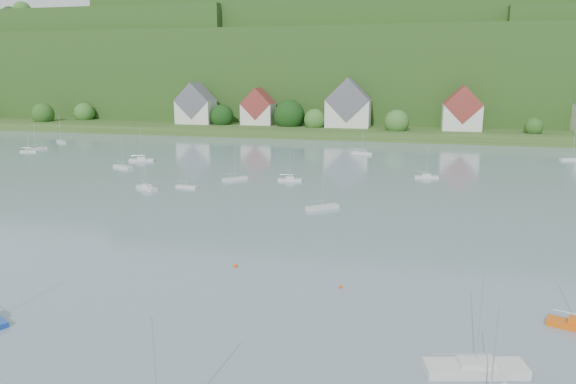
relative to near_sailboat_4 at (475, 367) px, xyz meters
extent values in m
cube|color=#2E4A1C|center=(-33.45, 166.14, 0.98)|extent=(600.00, 60.00, 3.00)
cube|color=#1B3D13|center=(-33.45, 241.14, 19.48)|extent=(620.00, 160.00, 40.00)
cube|color=#1B3D13|center=(-183.45, 226.14, 23.48)|extent=(200.00, 120.00, 52.00)
cube|color=#1B3D13|center=(-23.45, 236.14, 27.48)|extent=(240.00, 130.00, 60.00)
sphere|color=#2E5D22|center=(-141.53, 157.62, 5.28)|extent=(8.61, 8.61, 8.61)
sphere|color=#244E17|center=(-153.21, 146.61, 5.42)|extent=(9.03, 9.03, 9.03)
sphere|color=#2E5D22|center=(-40.24, 150.02, 5.14)|extent=(8.19, 8.19, 8.19)
sphere|color=#2E5D22|center=(-85.41, 152.21, 4.59)|extent=(6.49, 6.49, 6.49)
sphere|color=#2E5D22|center=(13.40, 158.22, 6.44)|extent=(12.16, 12.16, 12.16)
sphere|color=#2E5D22|center=(-10.46, 146.07, 5.32)|extent=(8.73, 8.73, 8.73)
sphere|color=black|center=(-77.32, 152.00, 5.51)|extent=(9.32, 9.32, 9.32)
sphere|color=#244E17|center=(34.39, 147.83, 4.51)|extent=(6.24, 6.24, 6.24)
sphere|color=black|center=(-50.45, 152.50, 6.36)|extent=(11.92, 11.92, 11.92)
sphere|color=#2E5D22|center=(-153.16, 194.68, 51.32)|extent=(10.52, 10.52, 10.52)
sphere|color=#244E17|center=(-117.72, 229.28, 51.28)|extent=(10.29, 10.29, 10.29)
sphere|color=black|center=(-223.81, 224.16, 51.29)|extent=(10.31, 10.31, 10.31)
sphere|color=black|center=(-208.64, 199.49, 50.91)|extent=(8.14, 8.14, 8.14)
sphere|color=#2E5D22|center=(-211.02, 228.73, 50.73)|extent=(7.15, 7.15, 7.15)
sphere|color=black|center=(-101.61, 217.53, 50.74)|extent=(7.18, 7.18, 7.18)
sphere|color=#2E5D22|center=(-191.43, 187.83, 51.04)|extent=(8.89, 8.89, 8.89)
sphere|color=black|center=(-226.76, 220.09, 51.23)|extent=(9.97, 9.97, 9.97)
sphere|color=#2E5D22|center=(-80.59, 240.44, 58.72)|extent=(7.07, 7.07, 7.07)
sphere|color=#244E17|center=(45.22, 221.96, 47.19)|extent=(9.78, 9.78, 9.78)
sphere|color=#244E17|center=(-73.43, 228.28, 41.58)|extent=(12.01, 12.01, 12.01)
sphere|color=black|center=(-37.15, 238.35, 42.23)|extent=(15.72, 15.72, 15.72)
sphere|color=#244E17|center=(-22.57, 234.06, 41.33)|extent=(10.54, 10.54, 10.54)
sphere|color=#244E17|center=(-226.75, 264.76, 40.91)|extent=(8.18, 8.18, 8.18)
sphere|color=black|center=(-209.36, 255.73, 41.01)|extent=(8.74, 8.74, 8.74)
sphere|color=black|center=(-225.22, 234.65, 42.17)|extent=(15.38, 15.38, 15.38)
cube|color=silver|center=(-88.45, 153.14, 6.98)|extent=(14.00, 10.00, 9.00)
cube|color=#56555D|center=(-88.45, 153.14, 11.48)|extent=(14.00, 10.40, 14.00)
cube|color=silver|center=(-63.45, 155.14, 6.48)|extent=(12.00, 9.00, 8.00)
cube|color=maroon|center=(-63.45, 155.14, 10.48)|extent=(12.00, 9.36, 12.00)
cube|color=silver|center=(-28.45, 154.14, 7.48)|extent=(16.00, 11.00, 10.00)
cube|color=#56555D|center=(-28.45, 154.14, 12.48)|extent=(16.00, 11.44, 16.00)
cube|color=silver|center=(11.55, 152.14, 6.98)|extent=(13.00, 10.00, 9.00)
cube|color=maroon|center=(11.55, 152.14, 11.48)|extent=(13.00, 10.40, 13.00)
cylinder|color=silver|center=(-20.63, -13.01, 4.29)|extent=(0.10, 0.10, 8.29)
cylinder|color=silver|center=(0.47, -4.32, 3.70)|extent=(0.10, 0.10, 7.28)
cube|color=silver|center=(0.00, 0.00, -0.12)|extent=(8.24, 4.03, 0.79)
cube|color=silver|center=(0.00, 0.00, 0.53)|extent=(3.07, 2.17, 0.50)
cylinder|color=silver|center=(0.00, 0.00, 5.24)|extent=(0.10, 0.10, 9.92)
cylinder|color=silver|center=(-1.16, -0.28, 1.18)|extent=(4.26, 1.10, 0.08)
cylinder|color=silver|center=(9.41, 9.90, 0.93)|extent=(2.89, 1.05, 0.08)
sphere|color=#FF460C|center=(-12.55, 14.00, -0.52)|extent=(0.41, 0.41, 0.41)
sphere|color=#FF460C|center=(-25.89, 17.31, -0.52)|extent=(0.49, 0.49, 0.49)
cube|color=silver|center=(-19.99, 46.55, -0.22)|extent=(5.64, 5.04, 0.59)
cylinder|color=silver|center=(-19.99, 46.55, 3.78)|extent=(0.10, 0.10, 7.42)
cylinder|color=silver|center=(-20.68, 45.99, 0.98)|extent=(2.58, 2.13, 0.08)
cube|color=silver|center=(-74.64, 83.70, -0.20)|extent=(6.70, 3.43, 0.65)
cube|color=silver|center=(-74.64, 83.70, 0.38)|extent=(2.51, 1.81, 0.50)
cylinder|color=silver|center=(-74.64, 83.70, 4.16)|extent=(0.10, 0.10, 8.06)
cylinder|color=silver|center=(-75.57, 83.45, 1.03)|extent=(3.45, 1.00, 0.08)
cube|color=silver|center=(-114.79, 90.28, -0.28)|extent=(4.92, 2.57, 0.47)
cylinder|color=silver|center=(-114.79, 90.28, 2.91)|extent=(0.10, 0.10, 5.92)
cylinder|color=silver|center=(-115.47, 90.08, 0.86)|extent=(2.53, 0.79, 0.08)
cube|color=silver|center=(36.67, 110.84, -0.21)|extent=(6.36, 3.09, 0.61)
cylinder|color=silver|center=(36.67, 110.84, 3.93)|extent=(0.10, 0.10, 7.67)
cylinder|color=silver|center=(35.78, 110.62, 1.00)|extent=(3.30, 0.86, 0.08)
cube|color=silver|center=(-49.76, 56.58, -0.29)|extent=(4.78, 1.95, 0.46)
cylinder|color=silver|center=(-49.76, 56.58, 2.85)|extent=(0.10, 0.10, 5.81)
cylinder|color=silver|center=(-50.45, 56.68, 0.85)|extent=(2.54, 0.44, 0.08)
cube|color=silver|center=(-42.64, 66.26, -0.24)|extent=(5.13, 4.98, 0.56)
cylinder|color=silver|center=(-42.64, 66.26, 3.53)|extent=(0.10, 0.10, 6.98)
cylinder|color=silver|center=(-43.25, 65.68, 0.94)|extent=(2.28, 2.17, 0.08)
cube|color=silver|center=(-30.73, 67.90, -0.26)|extent=(5.29, 2.29, 0.51)
cube|color=silver|center=(-30.73, 67.90, 0.24)|extent=(1.94, 1.30, 0.50)
cylinder|color=silver|center=(-30.73, 67.90, 3.20)|extent=(0.10, 0.10, 6.41)
cylinder|color=silver|center=(-31.49, 67.76, 0.89)|extent=(2.79, 0.56, 0.08)
cube|color=silver|center=(-115.96, 94.96, -0.22)|extent=(4.71, 5.82, 0.59)
cylinder|color=silver|center=(-115.96, 94.96, 3.78)|extent=(0.10, 0.10, 7.40)
cylinder|color=silver|center=(-116.46, 94.23, 0.97)|extent=(1.90, 2.73, 0.08)
cube|color=silver|center=(-74.18, 73.53, -0.21)|extent=(6.26, 4.15, 0.61)
cylinder|color=silver|center=(-74.18, 73.53, 3.92)|extent=(0.10, 0.10, 7.64)
cylinder|color=silver|center=(-75.01, 73.92, 0.99)|extent=(3.08, 1.50, 0.08)
cube|color=silver|center=(-57.02, 53.43, -0.22)|extent=(5.84, 4.47, 0.59)
cube|color=silver|center=(-57.02, 53.43, 0.32)|extent=(2.35, 2.05, 0.50)
cylinder|color=silver|center=(-57.02, 53.43, 3.73)|extent=(0.10, 0.10, 7.32)
cylinder|color=silver|center=(-57.77, 53.89, 0.97)|extent=(2.78, 1.76, 0.08)
cube|color=silver|center=(-1.80, 77.95, -0.26)|extent=(5.36, 2.31, 0.52)
cube|color=silver|center=(-1.80, 77.95, 0.25)|extent=(1.96, 1.31, 0.50)
cylinder|color=silver|center=(-1.80, 77.95, 3.24)|extent=(0.10, 0.10, 6.48)
cylinder|color=silver|center=(-2.57, 77.82, 0.90)|extent=(2.82, 0.56, 0.08)
cube|color=silver|center=(-119.05, 110.84, -0.20)|extent=(5.90, 5.51, 0.63)
cylinder|color=silver|center=(-119.05, 110.84, 4.06)|extent=(0.10, 0.10, 7.90)
cylinder|color=silver|center=(-119.76, 111.47, 1.01)|extent=(2.66, 2.36, 0.08)
cube|color=silver|center=(-18.80, 108.45, -0.22)|extent=(6.09, 2.75, 0.59)
cylinder|color=silver|center=(-18.80, 108.45, 3.75)|extent=(0.10, 0.10, 7.35)
cylinder|color=silver|center=(-19.67, 108.62, 0.97)|extent=(3.19, 0.70, 0.08)
camera|label=1|loc=(-6.08, -38.97, 22.82)|focal=32.25mm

